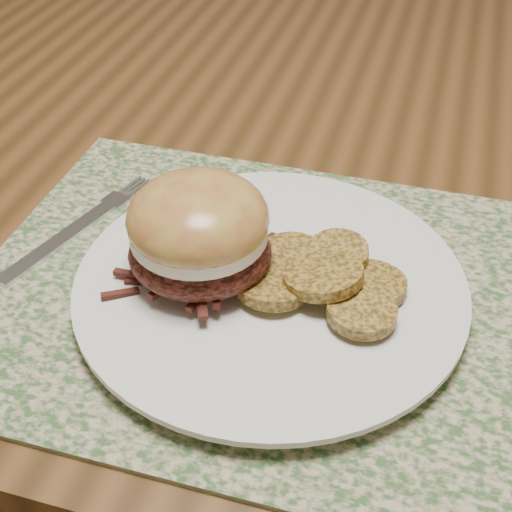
{
  "coord_description": "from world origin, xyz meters",
  "views": [
    {
      "loc": [
        0.38,
        -0.62,
        1.1
      ],
      "look_at": [
        0.27,
        -0.26,
        0.79
      ],
      "focal_mm": 50.0,
      "sensor_mm": 36.0,
      "label": 1
    }
  ],
  "objects": [
    {
      "name": "placemat",
      "position": [
        0.29,
        -0.26,
        0.75
      ],
      "size": [
        0.45,
        0.33,
        0.0
      ],
      "primitive_type": "cube",
      "color": "#385A2E",
      "rests_on": "dining_table"
    },
    {
      "name": "ground",
      "position": [
        0.0,
        0.0,
        0.0
      ],
      "size": [
        3.5,
        3.5,
        0.0
      ],
      "primitive_type": "plane",
      "color": "#55391D",
      "rests_on": "ground"
    },
    {
      "name": "pork_sandwich",
      "position": [
        0.23,
        -0.27,
        0.81
      ],
      "size": [
        0.11,
        0.11,
        0.08
      ],
      "rotation": [
        0.0,
        0.0,
        0.18
      ],
      "color": "black",
      "rests_on": "dinner_plate"
    },
    {
      "name": "fork",
      "position": [
        0.11,
        -0.22,
        0.76
      ],
      "size": [
        0.06,
        0.16,
        0.0
      ],
      "rotation": [
        0.0,
        0.0,
        -0.3
      ],
      "color": "silver",
      "rests_on": "placemat"
    },
    {
      "name": "roasted_potatoes",
      "position": [
        0.32,
        -0.26,
        0.78
      ],
      "size": [
        0.13,
        0.11,
        0.03
      ],
      "color": "olive",
      "rests_on": "dinner_plate"
    },
    {
      "name": "dinner_plate",
      "position": [
        0.28,
        -0.26,
        0.76
      ],
      "size": [
        0.26,
        0.26,
        0.02
      ],
      "primitive_type": "cylinder",
      "color": "white",
      "rests_on": "placemat"
    },
    {
      "name": "dining_table",
      "position": [
        0.0,
        0.0,
        0.67
      ],
      "size": [
        1.5,
        0.9,
        0.75
      ],
      "color": "brown",
      "rests_on": "ground"
    }
  ]
}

